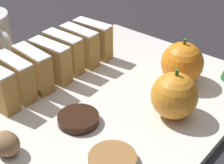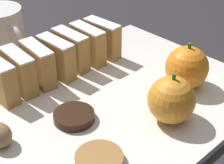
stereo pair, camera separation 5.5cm
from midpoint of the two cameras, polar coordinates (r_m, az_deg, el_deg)
ground_plane at (r=0.57m, az=2.75°, el=-3.62°), size 6.00×6.00×0.00m
serving_platter at (r=0.57m, az=2.76°, el=-3.13°), size 0.34×0.43×0.01m
stollen_slice_second at (r=0.58m, az=-11.43°, el=1.49°), size 0.07×0.03×0.06m
stollen_slice_third at (r=0.60m, az=-8.66°, el=2.61°), size 0.07×0.03×0.06m
stollen_slice_fourth at (r=0.61m, az=-5.96°, el=3.64°), size 0.07×0.03×0.06m
stollen_slice_fifth at (r=0.63m, az=-3.87°, el=4.84°), size 0.07×0.03×0.06m
stollen_slice_sixth at (r=0.65m, az=-1.32°, el=5.68°), size 0.07×0.03×0.06m
stollen_slice_back at (r=0.67m, az=0.83°, el=6.59°), size 0.07×0.03×0.06m
orange_near at (r=0.52m, az=12.08°, el=-2.77°), size 0.07×0.07×0.07m
orange_far at (r=0.60m, az=13.96°, el=2.09°), size 0.07×0.07×0.08m
chocolate_cookie at (r=0.52m, az=-2.74°, el=-5.41°), size 0.06×0.06×0.01m
gingerbread_cookie at (r=0.46m, az=1.52°, el=-11.79°), size 0.06×0.06×0.01m
coffee_mug at (r=0.72m, az=-14.44°, el=7.36°), size 0.12×0.09×0.09m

